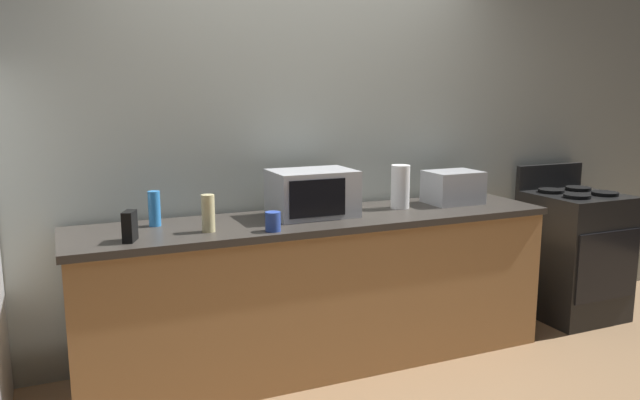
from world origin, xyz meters
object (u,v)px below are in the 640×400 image
object	(u,v)px
stove_range	(573,254)
bottle_spray_cleaner	(154,209)
bottle_hand_soap	(208,213)
microwave	(312,193)
toaster_oven	(453,187)
paper_towel_roll	(400,187)
cordless_phone	(130,226)
mug_blue	(273,222)

from	to	relation	value
stove_range	bottle_spray_cleaner	world-z (taller)	bottle_spray_cleaner
stove_range	bottle_hand_soap	bearing A→B (deg)	-177.65
microwave	bottle_hand_soap	xyz separation A→B (m)	(-0.65, -0.16, -0.04)
toaster_oven	bottle_spray_cleaner	distance (m)	1.89
microwave	toaster_oven	xyz separation A→B (m)	(1.00, 0.01, -0.03)
toaster_oven	bottle_hand_soap	bearing A→B (deg)	-174.11
toaster_oven	paper_towel_roll	size ratio (longest dim) A/B	1.26
stove_range	toaster_oven	world-z (taller)	toaster_oven
toaster_oven	cordless_phone	xyz separation A→B (m)	(-2.05, -0.22, -0.03)
stove_range	toaster_oven	distance (m)	1.17
paper_towel_roll	cordless_phone	xyz separation A→B (m)	(-1.65, -0.21, -0.06)
stove_range	toaster_oven	xyz separation A→B (m)	(-1.03, 0.06, 0.54)
microwave	toaster_oven	world-z (taller)	microwave
bottle_hand_soap	paper_towel_roll	bearing A→B (deg)	7.32
bottle_hand_soap	cordless_phone	bearing A→B (deg)	-172.78
toaster_oven	cordless_phone	size ratio (longest dim) A/B	2.27
cordless_phone	bottle_spray_cleaner	world-z (taller)	bottle_spray_cleaner
stove_range	toaster_oven	bearing A→B (deg)	176.65
microwave	cordless_phone	world-z (taller)	microwave
bottle_hand_soap	mug_blue	bearing A→B (deg)	-21.74
toaster_oven	mug_blue	bearing A→B (deg)	-167.61
cordless_phone	bottle_hand_soap	bearing A→B (deg)	29.32
stove_range	microwave	bearing A→B (deg)	178.64
paper_towel_roll	mug_blue	size ratio (longest dim) A/B	2.63
stove_range	mug_blue	bearing A→B (deg)	-174.35
toaster_oven	mug_blue	xyz separation A→B (m)	(-1.34, -0.29, -0.05)
bottle_hand_soap	mug_blue	xyz separation A→B (m)	(0.31, -0.12, -0.05)
cordless_phone	microwave	bearing A→B (deg)	33.32
stove_range	cordless_phone	size ratio (longest dim) A/B	7.20
microwave	paper_towel_roll	world-z (taller)	same
paper_towel_roll	microwave	bearing A→B (deg)	-179.79
stove_range	bottle_spray_cleaner	size ratio (longest dim) A/B	5.64
stove_range	cordless_phone	xyz separation A→B (m)	(-3.08, -0.16, 0.51)
toaster_oven	bottle_spray_cleaner	bearing A→B (deg)	177.58
microwave	bottle_spray_cleaner	distance (m)	0.89
toaster_oven	paper_towel_roll	bearing A→B (deg)	-178.58
microwave	paper_towel_roll	xyz separation A→B (m)	(0.60, 0.00, 0.00)
bottle_spray_cleaner	cordless_phone	bearing A→B (deg)	-118.60
bottle_hand_soap	stove_range	bearing A→B (deg)	2.35
toaster_oven	bottle_spray_cleaner	size ratio (longest dim) A/B	1.78
bottle_spray_cleaner	paper_towel_roll	bearing A→B (deg)	-3.46
microwave	paper_towel_roll	bearing A→B (deg)	0.21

